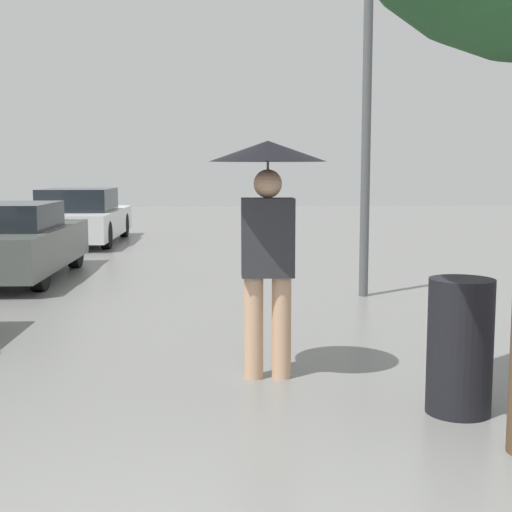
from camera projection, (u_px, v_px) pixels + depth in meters
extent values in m
cylinder|color=tan|center=(254.00, 328.00, 5.72)|extent=(0.16, 0.16, 0.83)
cylinder|color=tan|center=(281.00, 327.00, 5.73)|extent=(0.16, 0.16, 0.83)
cube|color=#2D2D33|center=(268.00, 238.00, 5.63)|extent=(0.42, 0.24, 0.62)
sphere|color=tan|center=(268.00, 184.00, 5.58)|extent=(0.23, 0.23, 0.23)
cylinder|color=#515456|center=(268.00, 204.00, 5.60)|extent=(0.02, 0.02, 0.66)
cone|color=black|center=(268.00, 151.00, 5.55)|extent=(0.92, 0.92, 0.16)
cube|color=#4C514C|center=(4.00, 247.00, 10.98)|extent=(1.87, 3.83, 0.60)
cylinder|color=black|center=(75.00, 248.00, 12.22)|extent=(0.18, 0.66, 0.66)
cylinder|color=black|center=(40.00, 267.00, 9.86)|extent=(0.18, 0.66, 0.66)
cube|color=silver|center=(81.00, 223.00, 16.35)|extent=(1.77, 4.33, 0.58)
cube|color=black|center=(78.00, 200.00, 16.07)|extent=(1.50, 1.95, 0.50)
cylinder|color=black|center=(59.00, 225.00, 17.66)|extent=(0.18, 0.59, 0.59)
cylinder|color=black|center=(124.00, 225.00, 17.73)|extent=(0.18, 0.59, 0.59)
cylinder|color=black|center=(30.00, 235.00, 15.00)|extent=(0.18, 0.59, 0.59)
cylinder|color=black|center=(106.00, 235.00, 15.07)|extent=(0.18, 0.59, 0.59)
cylinder|color=#515456|center=(366.00, 142.00, 9.24)|extent=(0.12, 0.12, 4.05)
cylinder|color=black|center=(460.00, 346.00, 4.89)|extent=(0.45, 0.45, 0.94)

